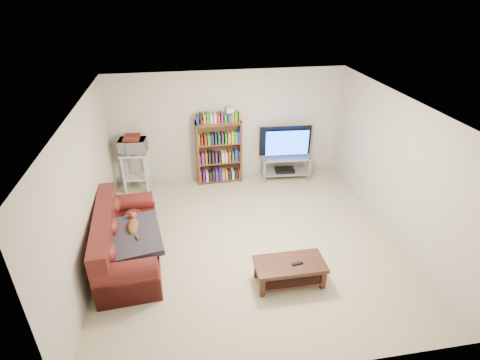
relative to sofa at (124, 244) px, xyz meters
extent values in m
plane|color=beige|center=(2.06, 0.14, -0.32)|extent=(5.00, 5.00, 0.00)
plane|color=white|center=(2.06, 0.14, 2.08)|extent=(5.00, 5.00, 0.00)
plane|color=beige|center=(2.06, 2.64, 0.88)|extent=(5.00, 0.00, 5.00)
plane|color=beige|center=(2.06, -2.36, 0.88)|extent=(5.00, 0.00, 5.00)
plane|color=beige|center=(-0.44, 0.14, 0.88)|extent=(0.00, 5.00, 5.00)
plane|color=beige|center=(4.56, 0.14, 0.88)|extent=(0.00, 5.00, 5.00)
cube|color=#591A17|center=(0.08, 0.01, -0.12)|extent=(1.05, 2.14, 0.40)
cube|color=#591A17|center=(-0.24, -0.02, 0.14)|extent=(0.41, 2.10, 0.87)
cube|color=#591A17|center=(0.15, -0.91, -0.06)|extent=(0.87, 0.30, 0.52)
cube|color=#591A17|center=(0.02, 0.93, -0.06)|extent=(0.87, 0.30, 0.52)
cube|color=#332D39|center=(0.19, -0.13, 0.21)|extent=(0.96, 1.16, 0.18)
cube|color=#3B1F14|center=(2.45, -0.94, 0.03)|extent=(1.03, 0.52, 0.06)
cube|color=#3B1F14|center=(2.45, -0.94, -0.22)|extent=(0.93, 0.47, 0.03)
cube|color=#3B1F14|center=(2.00, -1.13, -0.16)|extent=(0.07, 0.07, 0.31)
cube|color=#3B1F14|center=(2.91, -1.13, -0.16)|extent=(0.07, 0.07, 0.31)
cube|color=#3B1F14|center=(2.00, -0.74, -0.16)|extent=(0.07, 0.07, 0.31)
cube|color=#3B1F14|center=(2.90, -0.74, -0.16)|extent=(0.07, 0.07, 0.31)
cube|color=black|center=(2.54, -0.98, 0.07)|extent=(0.17, 0.07, 0.02)
cube|color=#999EA3|center=(3.29, 2.33, 0.20)|extent=(1.09, 0.54, 0.03)
cube|color=#999EA3|center=(3.29, 2.33, -0.17)|extent=(1.04, 0.52, 0.02)
cube|color=gray|center=(2.77, 2.16, -0.05)|extent=(0.05, 0.05, 0.53)
cube|color=gray|center=(3.77, 2.09, -0.05)|extent=(0.05, 0.05, 0.53)
cube|color=gray|center=(2.80, 2.57, -0.05)|extent=(0.05, 0.05, 0.53)
cube|color=gray|center=(3.80, 2.51, -0.05)|extent=(0.05, 0.05, 0.53)
imported|color=black|center=(3.29, 2.33, 0.55)|extent=(1.15, 0.22, 0.66)
cube|color=black|center=(3.29, 2.33, -0.13)|extent=(0.44, 0.32, 0.06)
cube|color=#53331D|center=(1.35, 2.41, 0.39)|extent=(0.05, 0.30, 1.40)
cube|color=#53331D|center=(2.28, 2.45, 0.39)|extent=(0.05, 0.30, 1.40)
cube|color=#53331D|center=(1.81, 2.43, 1.07)|extent=(0.98, 0.34, 0.03)
cube|color=maroon|center=(1.60, 2.42, 1.12)|extent=(0.29, 0.23, 0.08)
cube|color=silver|center=(0.04, 2.31, 0.53)|extent=(0.58, 0.44, 0.04)
cube|color=silver|center=(0.04, 2.31, -0.02)|extent=(0.52, 0.40, 0.03)
cube|color=silver|center=(-0.20, 2.17, 0.10)|extent=(0.05, 0.05, 0.83)
cube|color=silver|center=(0.26, 2.13, 0.10)|extent=(0.05, 0.05, 0.83)
cube|color=silver|center=(-0.17, 2.49, 0.10)|extent=(0.05, 0.05, 0.83)
cube|color=silver|center=(0.29, 2.44, 0.10)|extent=(0.05, 0.05, 0.83)
imported|color=silver|center=(0.04, 2.31, 0.70)|extent=(0.57, 0.41, 0.30)
cube|color=maroon|center=(0.04, 2.31, 0.87)|extent=(0.34, 0.31, 0.05)
camera|label=1|loc=(1.04, -4.97, 3.69)|focal=28.00mm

